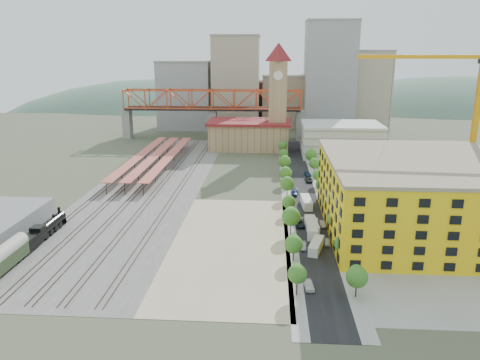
# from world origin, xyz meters

# --- Properties ---
(ground) EXTENTS (400.00, 400.00, 0.00)m
(ground) POSITION_xyz_m (0.00, 0.00, 0.00)
(ground) COLOR #474C38
(ground) RESTS_ON ground
(ballast_strip) EXTENTS (36.00, 165.00, 0.06)m
(ballast_strip) POSITION_xyz_m (-36.00, 17.50, 0.03)
(ballast_strip) COLOR #605E59
(ballast_strip) RESTS_ON ground
(dirt_lot) EXTENTS (28.00, 67.00, 0.06)m
(dirt_lot) POSITION_xyz_m (-4.00, -31.50, 0.03)
(dirt_lot) COLOR tan
(dirt_lot) RESTS_ON ground
(street_asphalt) EXTENTS (12.00, 170.00, 0.06)m
(street_asphalt) POSITION_xyz_m (16.00, 15.00, 0.03)
(street_asphalt) COLOR black
(street_asphalt) RESTS_ON ground
(sidewalk_west) EXTENTS (3.00, 170.00, 0.04)m
(sidewalk_west) POSITION_xyz_m (10.50, 15.00, 0.02)
(sidewalk_west) COLOR gray
(sidewalk_west) RESTS_ON ground
(sidewalk_east) EXTENTS (3.00, 170.00, 0.04)m
(sidewalk_east) POSITION_xyz_m (21.50, 15.00, 0.02)
(sidewalk_east) COLOR gray
(sidewalk_east) RESTS_ON ground
(construction_pad) EXTENTS (50.00, 90.00, 0.06)m
(construction_pad) POSITION_xyz_m (45.00, -20.00, 0.03)
(construction_pad) COLOR gray
(construction_pad) RESTS_ON ground
(rail_tracks) EXTENTS (26.56, 160.00, 0.18)m
(rail_tracks) POSITION_xyz_m (-37.80, 17.50, 0.15)
(rail_tracks) COLOR #382B23
(rail_tracks) RESTS_ON ground
(platform_canopies) EXTENTS (16.00, 80.00, 4.12)m
(platform_canopies) POSITION_xyz_m (-41.00, 45.00, 3.99)
(platform_canopies) COLOR #C84D4E
(platform_canopies) RESTS_ON ground
(station_hall) EXTENTS (38.00, 24.00, 13.10)m
(station_hall) POSITION_xyz_m (-5.00, 82.00, 6.67)
(station_hall) COLOR tan
(station_hall) RESTS_ON ground
(clock_tower) EXTENTS (12.00, 12.00, 52.00)m
(clock_tower) POSITION_xyz_m (8.00, 79.99, 28.70)
(clock_tower) COLOR tan
(clock_tower) RESTS_ON ground
(parking_garage) EXTENTS (34.00, 26.00, 14.00)m
(parking_garage) POSITION_xyz_m (36.00, 70.00, 7.00)
(parking_garage) COLOR silver
(parking_garage) RESTS_ON ground
(truss_bridge) EXTENTS (94.00, 9.60, 25.60)m
(truss_bridge) POSITION_xyz_m (-25.00, 105.00, 18.86)
(truss_bridge) COLOR gray
(truss_bridge) RESTS_ON ground
(construction_building) EXTENTS (44.60, 50.60, 18.80)m
(construction_building) POSITION_xyz_m (42.00, -20.00, 9.41)
(construction_building) COLOR yellow
(construction_building) RESTS_ON ground
(street_trees) EXTENTS (15.40, 124.40, 8.00)m
(street_trees) POSITION_xyz_m (16.00, 5.00, 0.00)
(street_trees) COLOR #29681F
(street_trees) RESTS_ON ground
(skyline) EXTENTS (133.00, 46.00, 60.00)m
(skyline) POSITION_xyz_m (7.47, 142.31, 22.81)
(skyline) COLOR #9EA0A3
(skyline) RESTS_ON ground
(distant_hills) EXTENTS (647.00, 264.00, 227.00)m
(distant_hills) POSITION_xyz_m (45.28, 260.00, -79.54)
(distant_hills) COLOR #4C6B59
(distant_hills) RESTS_ON ground
(locomotive) EXTENTS (2.84, 21.88, 5.47)m
(locomotive) POSITION_xyz_m (-50.00, -30.65, 2.04)
(locomotive) COLOR black
(locomotive) RESTS_ON ground
(coach) EXTENTS (3.14, 18.23, 5.72)m
(coach) POSITION_xyz_m (-50.00, -50.36, 3.04)
(coach) COLOR #283A1F
(coach) RESTS_ON ground
(tower_crane) EXTENTS (47.00, 4.88, 50.18)m
(tower_crane) POSITION_xyz_m (61.11, 4.53, 30.97)
(tower_crane) COLOR orange
(tower_crane) RESTS_ON ground
(site_trailer_a) EXTENTS (4.46, 8.85, 2.34)m
(site_trailer_a) POSITION_xyz_m (16.00, -34.23, 1.17)
(site_trailer_a) COLOR silver
(site_trailer_a) RESTS_ON ground
(site_trailer_b) EXTENTS (3.29, 9.96, 2.68)m
(site_trailer_b) POSITION_xyz_m (16.00, -24.15, 1.34)
(site_trailer_b) COLOR silver
(site_trailer_b) RESTS_ON ground
(site_trailer_c) EXTENTS (3.16, 10.16, 2.75)m
(site_trailer_c) POSITION_xyz_m (16.00, -21.98, 1.37)
(site_trailer_c) COLOR silver
(site_trailer_c) RESTS_ON ground
(site_trailer_d) EXTENTS (3.12, 9.79, 2.64)m
(site_trailer_d) POSITION_xyz_m (16.00, -2.42, 1.32)
(site_trailer_d) COLOR silver
(site_trailer_d) RESTS_ON ground
(car_0) EXTENTS (2.21, 4.60, 1.52)m
(car_0) POSITION_xyz_m (13.00, -52.29, 0.76)
(car_0) COLOR silver
(car_0) RESTS_ON ground
(car_1) EXTENTS (1.63, 4.44, 1.45)m
(car_1) POSITION_xyz_m (13.00, -33.17, 0.73)
(car_1) COLOR gray
(car_1) RESTS_ON ground
(car_2) EXTENTS (3.02, 5.46, 1.45)m
(car_2) POSITION_xyz_m (13.00, -18.87, 0.72)
(car_2) COLOR black
(car_2) RESTS_ON ground
(car_3) EXTENTS (2.53, 5.26, 1.48)m
(car_3) POSITION_xyz_m (13.00, 8.57, 0.74)
(car_3) COLOR navy
(car_3) RESTS_ON ground
(car_4) EXTENTS (1.77, 3.97, 1.32)m
(car_4) POSITION_xyz_m (19.00, -30.64, 0.66)
(car_4) COLOR silver
(car_4) RESTS_ON ground
(car_5) EXTENTS (1.71, 4.22, 1.36)m
(car_5) POSITION_xyz_m (19.00, -18.67, 0.68)
(car_5) COLOR #949398
(car_5) RESTS_ON ground
(car_6) EXTENTS (2.53, 5.00, 1.36)m
(car_6) POSITION_xyz_m (19.00, 24.45, 0.68)
(car_6) COLOR black
(car_6) RESTS_ON ground
(car_7) EXTENTS (2.67, 4.97, 1.37)m
(car_7) POSITION_xyz_m (19.00, 32.80, 0.68)
(car_7) COLOR navy
(car_7) RESTS_ON ground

